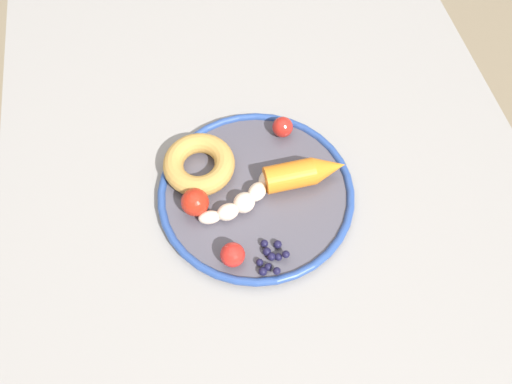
# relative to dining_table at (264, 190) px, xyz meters

# --- Properties ---
(ground_plane) EXTENTS (6.00, 6.00, 0.00)m
(ground_plane) POSITION_rel_dining_table_xyz_m (0.00, 0.00, -0.66)
(ground_plane) COLOR #87765C
(dining_table) EXTENTS (1.23, 0.82, 0.74)m
(dining_table) POSITION_rel_dining_table_xyz_m (0.00, 0.00, 0.00)
(dining_table) COLOR gray
(dining_table) RESTS_ON ground_plane
(plate) EXTENTS (0.29, 0.29, 0.02)m
(plate) POSITION_rel_dining_table_xyz_m (0.06, -0.03, 0.10)
(plate) COLOR #4C4954
(plate) RESTS_ON dining_table
(banana) EXTENTS (0.08, 0.13, 0.03)m
(banana) POSITION_rel_dining_table_xyz_m (0.07, -0.05, 0.11)
(banana) COLOR beige
(banana) RESTS_ON plate
(carrot_orange) EXTENTS (0.05, 0.12, 0.04)m
(carrot_orange) POSITION_rel_dining_table_xyz_m (0.05, 0.05, 0.12)
(carrot_orange) COLOR orange
(carrot_orange) RESTS_ON plate
(donut) EXTENTS (0.15, 0.15, 0.03)m
(donut) POSITION_rel_dining_table_xyz_m (0.00, -0.10, 0.11)
(donut) COLOR #C39044
(donut) RESTS_ON plate
(blueberry_pile) EXTENTS (0.06, 0.05, 0.02)m
(blueberry_pile) POSITION_rel_dining_table_xyz_m (0.17, -0.03, 0.11)
(blueberry_pile) COLOR #191638
(blueberry_pile) RESTS_ON plate
(tomato_near) EXTENTS (0.03, 0.03, 0.03)m
(tomato_near) POSITION_rel_dining_table_xyz_m (-0.04, 0.04, 0.11)
(tomato_near) COLOR red
(tomato_near) RESTS_ON plate
(tomato_mid) EXTENTS (0.04, 0.04, 0.04)m
(tomato_mid) POSITION_rel_dining_table_xyz_m (0.07, -0.12, 0.12)
(tomato_mid) COLOR red
(tomato_mid) RESTS_ON plate
(tomato_far) EXTENTS (0.03, 0.03, 0.03)m
(tomato_far) POSITION_rel_dining_table_xyz_m (0.16, -0.08, 0.12)
(tomato_far) COLOR red
(tomato_far) RESTS_ON plate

